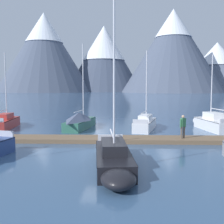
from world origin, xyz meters
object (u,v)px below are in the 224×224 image
sailboat_far_berth (146,123)px  person_on_dock (183,125)px  sailboat_mid_dock_port (81,120)px  sailboat_nearest_berth (6,122)px  sailboat_end_of_dock (212,123)px  sailboat_mid_dock_starboard (114,158)px

sailboat_far_berth → person_on_dock: 6.72m
sailboat_mid_dock_port → sailboat_nearest_berth: bearing=-179.7°
sailboat_end_of_dock → person_on_dock: 7.54m
sailboat_mid_dock_starboard → sailboat_mid_dock_port: bearing=108.3°
sailboat_mid_dock_port → sailboat_far_berth: (6.33, 0.22, -0.20)m
sailboat_far_berth → sailboat_end_of_dock: sailboat_far_berth is taller
sailboat_mid_dock_port → sailboat_mid_dock_starboard: sailboat_mid_dock_starboard is taller
sailboat_far_berth → person_on_dock: bearing=-68.7°
sailboat_nearest_berth → person_on_dock: size_ratio=4.38×
sailboat_far_berth → sailboat_end_of_dock: bearing=2.3°
sailboat_mid_dock_port → sailboat_end_of_dock: size_ratio=1.16×
sailboat_end_of_dock → sailboat_far_berth: bearing=-177.7°
sailboat_nearest_berth → sailboat_mid_dock_port: (7.47, 0.05, 0.19)m
sailboat_mid_dock_starboard → person_on_dock: (4.47, 6.95, 0.74)m
sailboat_nearest_berth → person_on_dock: bearing=-20.2°
sailboat_nearest_berth → sailboat_end_of_dock: sailboat_nearest_berth is taller
sailboat_nearest_berth → sailboat_far_berth: size_ratio=1.00×
sailboat_mid_dock_starboard → sailboat_far_berth: (2.05, 13.18, 0.05)m
sailboat_far_berth → person_on_dock: sailboat_far_berth is taller
sailboat_mid_dock_port → sailboat_mid_dock_starboard: (4.29, -12.96, -0.25)m
sailboat_far_berth → sailboat_end_of_dock: (6.23, 0.25, 0.07)m
sailboat_end_of_dock → person_on_dock: size_ratio=4.18×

